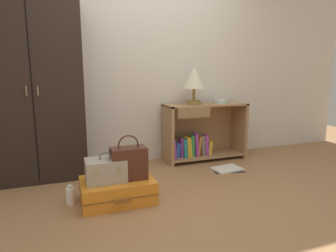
{
  "coord_description": "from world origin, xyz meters",
  "views": [
    {
      "loc": [
        -0.92,
        -2.07,
        1.12
      ],
      "look_at": [
        0.16,
        0.84,
        0.55
      ],
      "focal_mm": 30.95,
      "sensor_mm": 36.0,
      "label": 1
    }
  ],
  "objects": [
    {
      "name": "wardrobe",
      "position": [
        -1.17,
        1.2,
        0.95
      ],
      "size": [
        0.96,
        0.47,
        1.9
      ],
      "color": "black",
      "rests_on": "ground_plane"
    },
    {
      "name": "bottle",
      "position": [
        -0.89,
        0.43,
        0.08
      ],
      "size": [
        0.07,
        0.07,
        0.17
      ],
      "color": "white",
      "rests_on": "ground_plane"
    },
    {
      "name": "bowl",
      "position": [
        1.04,
        1.24,
        0.76
      ],
      "size": [
        0.17,
        0.17,
        0.05
      ],
      "primitive_type": "cylinder",
      "color": "silver",
      "rests_on": "bookshelf"
    },
    {
      "name": "train_case",
      "position": [
        -0.6,
        0.34,
        0.3
      ],
      "size": [
        0.33,
        0.25,
        0.27
      ],
      "color": "#A89E8E",
      "rests_on": "suitcase_large"
    },
    {
      "name": "back_wall",
      "position": [
        0.0,
        1.5,
        1.3
      ],
      "size": [
        6.4,
        0.1,
        2.6
      ],
      "primitive_type": "cube",
      "color": "silver",
      "rests_on": "ground_plane"
    },
    {
      "name": "table_lamp",
      "position": [
        0.64,
        1.22,
        1.04
      ],
      "size": [
        0.29,
        0.29,
        0.46
      ],
      "color": "olive",
      "rests_on": "bookshelf"
    },
    {
      "name": "handbag",
      "position": [
        -0.4,
        0.32,
        0.35
      ],
      "size": [
        0.31,
        0.17,
        0.4
      ],
      "color": "#472319",
      "rests_on": "suitcase_large"
    },
    {
      "name": "bookshelf",
      "position": [
        0.77,
        1.25,
        0.35
      ],
      "size": [
        1.07,
        0.39,
        0.73
      ],
      "color": "#A37A51",
      "rests_on": "ground_plane"
    },
    {
      "name": "open_book_on_floor",
      "position": [
        0.86,
        0.74,
        0.01
      ],
      "size": [
        0.4,
        0.32,
        0.02
      ],
      "color": "white",
      "rests_on": "ground_plane"
    },
    {
      "name": "ground_plane",
      "position": [
        0.0,
        0.0,
        0.0
      ],
      "size": [
        9.0,
        9.0,
        0.0
      ],
      "primitive_type": "plane",
      "color": "#9E7047"
    },
    {
      "name": "suitcase_large",
      "position": [
        -0.5,
        0.35,
        0.1
      ],
      "size": [
        0.63,
        0.45,
        0.2
      ],
      "color": "orange",
      "rests_on": "ground_plane"
    }
  ]
}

